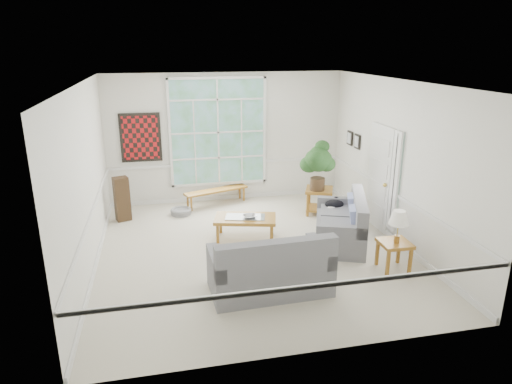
{
  "coord_description": "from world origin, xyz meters",
  "views": [
    {
      "loc": [
        -1.56,
        -7.45,
        3.59
      ],
      "look_at": [
        0.1,
        0.2,
        1.05
      ],
      "focal_mm": 32.0,
      "sensor_mm": 36.0,
      "label": 1
    }
  ],
  "objects_px": {
    "end_table": "(319,201)",
    "side_table": "(394,255)",
    "coffee_table": "(245,228)",
    "loveseat_right": "(340,219)",
    "loveseat_front": "(270,261)"
  },
  "relations": [
    {
      "from": "end_table",
      "to": "side_table",
      "type": "distance_m",
      "value": 2.8
    },
    {
      "from": "coffee_table",
      "to": "end_table",
      "type": "relative_size",
      "value": 2.03
    },
    {
      "from": "coffee_table",
      "to": "side_table",
      "type": "xyz_separation_m",
      "value": [
        2.17,
        -1.78,
        0.03
      ]
    },
    {
      "from": "coffee_table",
      "to": "loveseat_right",
      "type": "bearing_deg",
      "value": -3.14
    },
    {
      "from": "end_table",
      "to": "side_table",
      "type": "relative_size",
      "value": 1.15
    },
    {
      "from": "loveseat_front",
      "to": "side_table",
      "type": "height_order",
      "value": "loveseat_front"
    },
    {
      "from": "side_table",
      "to": "coffee_table",
      "type": "bearing_deg",
      "value": 140.61
    },
    {
      "from": "loveseat_right",
      "to": "coffee_table",
      "type": "bearing_deg",
      "value": -177.38
    },
    {
      "from": "loveseat_right",
      "to": "side_table",
      "type": "height_order",
      "value": "loveseat_right"
    },
    {
      "from": "end_table",
      "to": "loveseat_front",
      "type": "bearing_deg",
      "value": -121.8
    },
    {
      "from": "loveseat_front",
      "to": "coffee_table",
      "type": "height_order",
      "value": "loveseat_front"
    },
    {
      "from": "loveseat_right",
      "to": "side_table",
      "type": "bearing_deg",
      "value": -49.31
    },
    {
      "from": "loveseat_front",
      "to": "loveseat_right",
      "type": "bearing_deg",
      "value": 38.16
    },
    {
      "from": "coffee_table",
      "to": "end_table",
      "type": "height_order",
      "value": "end_table"
    },
    {
      "from": "coffee_table",
      "to": "end_table",
      "type": "xyz_separation_m",
      "value": [
        1.85,
        1.0,
        0.07
      ]
    }
  ]
}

